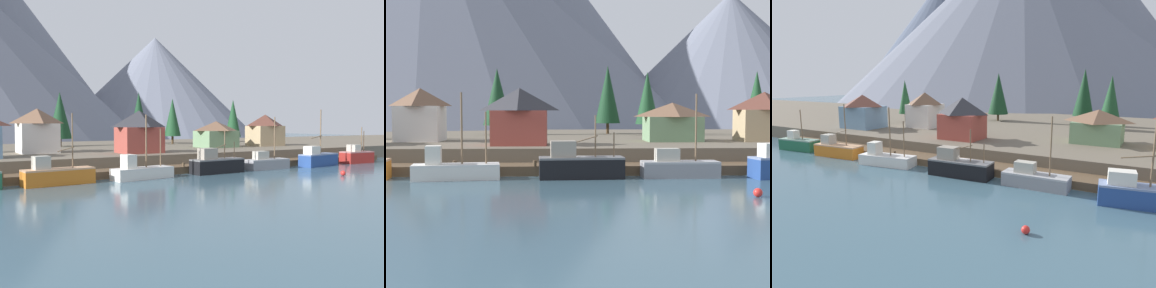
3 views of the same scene
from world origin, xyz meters
The scene contains 20 objects.
ground_plane centered at (0.00, 20.00, -0.50)m, with size 400.00×400.00×1.00m, color #3D5B6B.
dock centered at (0.00, 1.99, 0.50)m, with size 80.00×4.00×1.60m.
shoreline_bank centered at (0.00, 32.00, 1.25)m, with size 400.00×56.00×2.50m, color #665B4C.
mountain_east_peak centered at (-7.99, 139.29, 34.87)m, with size 103.25×103.25×69.74m, color slate.
mountain_far_ridge centered at (61.03, 137.19, 24.48)m, with size 100.79×100.79×48.95m, color slate.
fishing_boat_orange centered at (-22.30, -1.72, 1.16)m, with size 8.37×3.15×8.43m.
fishing_boat_white centered at (-11.66, -2.05, 0.98)m, with size 8.47×3.75×8.34m.
fishing_boat_black centered at (0.39, -1.70, 1.29)m, with size 8.33×3.11×6.14m.
fishing_boat_grey centered at (10.22, -1.37, 1.01)m, with size 7.57×2.49×8.24m.
fishing_boat_blue centered at (21.07, -2.05, 1.28)m, with size 8.44×3.75×9.55m.
fishing_boat_red centered at (31.56, -1.70, 1.24)m, with size 6.23×3.13×6.56m.
house_red centered at (-6.19, 10.28, 5.97)m, with size 6.78×5.65×6.77m.
house_white centered at (-20.04, 18.77, 6.12)m, with size 6.04×6.20×7.09m.
house_tan centered at (26.02, 16.92, 5.87)m, with size 7.20×5.25×6.59m.
house_green centered at (13.75, 17.47, 5.13)m, with size 7.51×6.21×5.15m.
conifer_near_right centered at (7.15, 39.36, 9.39)m, with size 4.38×4.38×11.92m.
conifer_mid_left centered at (-11.76, 36.54, 8.87)m, with size 4.77×4.77×11.16m.
conifer_mid_right centered at (13.22, 34.20, 8.63)m, with size 3.86×3.86×10.46m.
conifer_back_left centered at (32.63, 36.90, 8.59)m, with size 4.11×4.11×10.89m.
channel_buoy centered at (13.57, -13.33, 0.35)m, with size 0.70×0.70×0.70m, color red.
Camera 1 is at (-35.37, -52.87, 7.14)m, focal length 40.55 mm.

